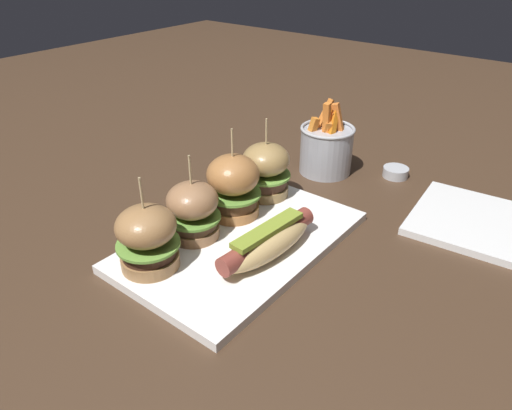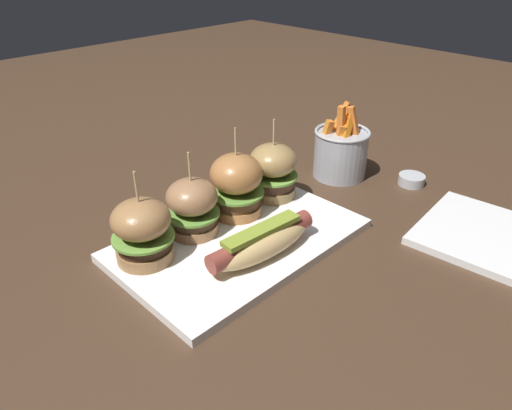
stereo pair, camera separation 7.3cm
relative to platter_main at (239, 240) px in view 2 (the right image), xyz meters
The scene contains 10 objects.
ground_plane 0.01m from the platter_main, ahead, with size 3.00×3.00×0.00m, color #422D1E.
platter_main is the anchor object (origin of this frame).
hot_dog 0.07m from the platter_main, 100.41° to the right, with size 0.18×0.07×0.05m.
slider_far_left 0.15m from the platter_main, 158.11° to the left, with size 0.09×0.09×0.14m.
slider_center_left 0.09m from the platter_main, 124.21° to the left, with size 0.08×0.08×0.13m.
slider_center_right 0.09m from the platter_main, 49.28° to the left, with size 0.09×0.09×0.15m.
slider_far_right 0.15m from the platter_main, 22.08° to the left, with size 0.09×0.09×0.14m.
fries_bucket 0.31m from the platter_main, ahead, with size 0.11×0.11×0.14m.
sauce_ramekin 0.38m from the platter_main, 13.34° to the right, with size 0.05×0.05×0.02m.
side_plate 0.39m from the platter_main, 43.22° to the right, with size 0.19×0.19×0.01m, color white.
Camera 2 is at (-0.41, -0.45, 0.42)m, focal length 33.33 mm.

